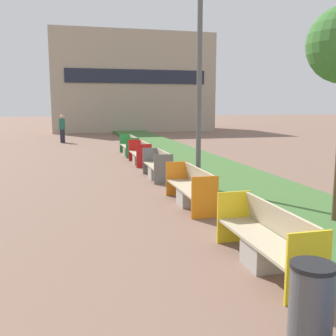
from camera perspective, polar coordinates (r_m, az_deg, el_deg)
name	(u,v)px	position (r m, az deg, el deg)	size (l,w,h in m)	color
planter_grass_strip	(255,188)	(11.62, 12.45, -2.90)	(2.80, 120.00, 0.18)	#426B33
building_backdrop	(130,84)	(39.45, -5.51, 12.05)	(14.74, 8.16, 8.95)	tan
bench_yellow_frame	(266,243)	(6.32, 14.05, -10.56)	(0.65, 2.36, 0.94)	#ADA8A0
bench_orange_frame	(191,191)	(9.76, 3.35, -3.28)	(0.65, 2.35, 0.94)	#ADA8A0
bench_grey_frame	(158,168)	(13.30, -1.46, 0.03)	(0.65, 1.96, 0.94)	#ADA8A0
bench_red_frame	(140,155)	(16.61, -4.02, 1.86)	(0.65, 2.11, 0.94)	#ADA8A0
bench_green_frame	(130,147)	(19.61, -5.58, 2.99)	(0.65, 2.36, 0.94)	#ADA8A0
litter_bin	(311,302)	(4.61, 20.07, -17.84)	(0.48, 0.48, 0.85)	#4C4F51
street_lamp_post	(200,13)	(11.20, 4.68, 21.47)	(0.24, 0.44, 8.95)	#56595B
pedestrian_walking	(62,128)	(26.84, -15.12, 5.57)	(0.53, 0.24, 1.81)	#232633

